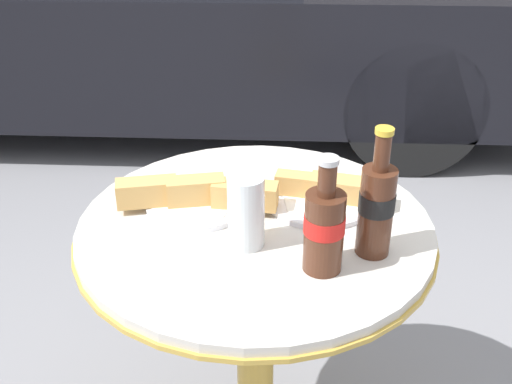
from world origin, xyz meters
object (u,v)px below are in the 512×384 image
bistro_table (255,294)px  drinking_glass (246,214)px  cola_bottle_left (324,227)px  parked_car (143,1)px  lunch_plate_far (324,194)px  lunch_plate_near (197,197)px  cola_bottle_right (376,206)px

bistro_table → drinking_glass: bearing=-100.0°
cola_bottle_left → parked_car: 2.71m
bistro_table → parked_car: parked_car is taller
cola_bottle_left → drinking_glass: size_ratio=1.54×
cola_bottle_left → lunch_plate_far: (0.01, 0.23, -0.07)m
cola_bottle_left → lunch_plate_near: 0.32m
bistro_table → drinking_glass: drinking_glass is taller
cola_bottle_left → lunch_plate_near: (-0.25, 0.19, -0.06)m
lunch_plate_near → cola_bottle_left: bearing=-37.9°
bistro_table → lunch_plate_near: (-0.12, 0.05, 0.21)m
drinking_glass → lunch_plate_far: (0.15, 0.16, -0.05)m
bistro_table → cola_bottle_right: cola_bottle_right is taller
bistro_table → parked_car: size_ratio=0.17×
drinking_glass → lunch_plate_far: size_ratio=0.59×
drinking_glass → bistro_table: bearing=80.0°
bistro_table → lunch_plate_near: 0.25m
bistro_table → cola_bottle_left: (0.13, -0.14, 0.27)m
bistro_table → lunch_plate_near: bearing=157.7°
bistro_table → cola_bottle_left: cola_bottle_left is taller
parked_car → cola_bottle_left: bearing=-71.6°
bistro_table → cola_bottle_left: size_ratio=3.32×
cola_bottle_left → lunch_plate_near: size_ratio=0.66×
lunch_plate_near → parked_car: 2.45m
lunch_plate_far → parked_car: bearing=110.3°
cola_bottle_right → parked_car: (-0.95, 2.51, -0.24)m
parked_car → bistro_table: bearing=-73.3°
bistro_table → lunch_plate_far: size_ratio=3.02×
bistro_table → cola_bottle_right: size_ratio=2.93×
cola_bottle_left → lunch_plate_far: bearing=86.6°
drinking_glass → cola_bottle_right: bearing=-3.4°
drinking_glass → parked_car: parked_car is taller
cola_bottle_right → drinking_glass: size_ratio=1.74×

